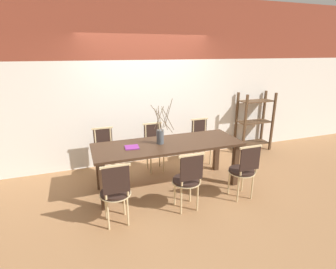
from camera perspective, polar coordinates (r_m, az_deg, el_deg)
name	(u,v)px	position (r m, az deg, el deg)	size (l,w,h in m)	color
ground_plane	(168,186)	(4.56, 0.00, -11.17)	(16.00, 16.00, 0.00)	#9E7047
wall_rear	(146,83)	(5.23, -4.75, 11.07)	(12.00, 0.06, 3.20)	white
dining_table	(168,150)	(4.27, 0.00, -3.30)	(2.40, 0.84, 0.78)	#422B1C
chair_near_leftend	(116,191)	(3.49, -11.32, -11.90)	(0.41, 0.41, 0.91)	black
chair_near_left	(188,178)	(3.73, 4.30, -9.51)	(0.41, 0.41, 0.91)	black
chair_near_center	(244,169)	(4.16, 16.16, -7.19)	(0.41, 0.41, 0.91)	black
chair_far_leftend	(105,151)	(4.82, -13.64, -3.50)	(0.41, 0.41, 0.91)	black
chair_far_left	(154,145)	(4.98, -2.98, -2.29)	(0.41, 0.41, 0.91)	black
chair_far_center	(201,139)	(5.33, 7.29, -1.04)	(0.41, 0.41, 0.91)	black
vase_centerpiece	(160,135)	(4.18, -1.67, -0.18)	(0.41, 0.38, 0.75)	#4C5156
book_stack	(132,147)	(4.08, -7.87, -2.78)	(0.23, 0.21, 0.02)	#842D8C
shelving_rack	(254,122)	(6.28, 18.28, 2.61)	(0.79, 0.37, 1.33)	#513823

